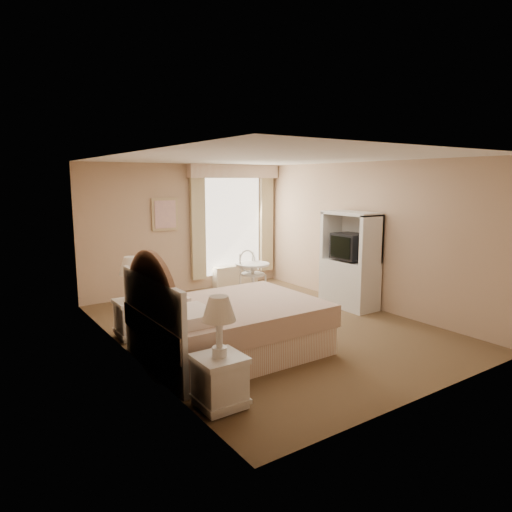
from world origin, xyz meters
TOP-DOWN VIEW (x-y plane):
  - room at (0.00, 0.00)m, footprint 4.21×5.51m
  - window at (1.05, 2.65)m, footprint 2.05×0.22m
  - framed_art at (-0.45, 2.71)m, footprint 0.52×0.04m
  - bed at (-1.12, -0.60)m, footprint 2.19×1.72m
  - nightstand_near at (-1.84, -1.77)m, footprint 0.45×0.45m
  - nightstand_far at (-1.84, 0.66)m, footprint 0.47×0.47m
  - round_table at (0.75, 1.53)m, footprint 0.63×0.63m
  - cafe_chair at (0.75, 1.59)m, footprint 0.51×0.51m
  - armoire at (1.81, 0.09)m, footprint 0.50×1.00m

SIDE VIEW (x-z plane):
  - bed at x=-1.12m, z-range -0.40..1.13m
  - nightstand_near at x=-1.84m, z-range -0.13..0.96m
  - nightstand_far at x=-1.84m, z-range -0.14..1.00m
  - round_table at x=0.75m, z-range 0.11..0.78m
  - cafe_chair at x=0.75m, z-range 0.07..0.97m
  - armoire at x=1.81m, z-range -0.14..1.52m
  - room at x=0.00m, z-range -0.01..2.50m
  - window at x=1.05m, z-range 0.09..2.60m
  - framed_art at x=-0.45m, z-range 1.24..1.86m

